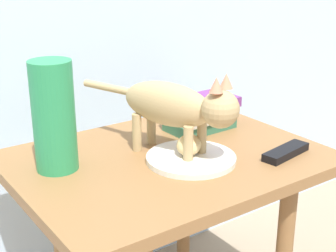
{
  "coord_description": "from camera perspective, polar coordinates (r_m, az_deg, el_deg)",
  "views": [
    {
      "loc": [
        -0.67,
        -0.95,
        1.08
      ],
      "look_at": [
        0.0,
        0.0,
        0.66
      ],
      "focal_mm": 53.1,
      "sensor_mm": 36.0,
      "label": 1
    }
  ],
  "objects": [
    {
      "name": "bread_roll",
      "position": [
        1.23,
        2.41,
        -2.18
      ],
      "size": [
        0.1,
        0.1,
        0.05
      ],
      "primitive_type": "ellipsoid",
      "rotation": [
        0.0,
        0.0,
        0.7
      ],
      "color": "#E0BC7A",
      "rests_on": "plate"
    },
    {
      "name": "side_table",
      "position": [
        1.3,
        0.0,
        -6.89
      ],
      "size": [
        0.77,
        0.58,
        0.58
      ],
      "color": "olive",
      "rests_on": "ground"
    },
    {
      "name": "green_vase",
      "position": [
        1.18,
        -12.98,
        1.07
      ],
      "size": [
        0.1,
        0.1,
        0.26
      ],
      "primitive_type": "cylinder",
      "color": "#288C51",
      "rests_on": "side_table"
    },
    {
      "name": "plate",
      "position": [
        1.23,
        2.65,
        -3.74
      ],
      "size": [
        0.22,
        0.22,
        0.01
      ],
      "primitive_type": "cylinder",
      "color": "silver",
      "rests_on": "side_table"
    },
    {
      "name": "cat",
      "position": [
        1.22,
        1.04,
        2.29
      ],
      "size": [
        0.19,
        0.46,
        0.23
      ],
      "color": "tan",
      "rests_on": "side_table"
    },
    {
      "name": "book_stack",
      "position": [
        1.44,
        3.8,
        1.45
      ],
      "size": [
        0.21,
        0.13,
        0.09
      ],
      "color": "#336B4C",
      "rests_on": "side_table"
    },
    {
      "name": "tv_remote",
      "position": [
        1.3,
        13.37,
        -2.92
      ],
      "size": [
        0.16,
        0.07,
        0.02
      ],
      "primitive_type": "cube",
      "rotation": [
        0.0,
        0.0,
        0.16
      ],
      "color": "black",
      "rests_on": "side_table"
    }
  ]
}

